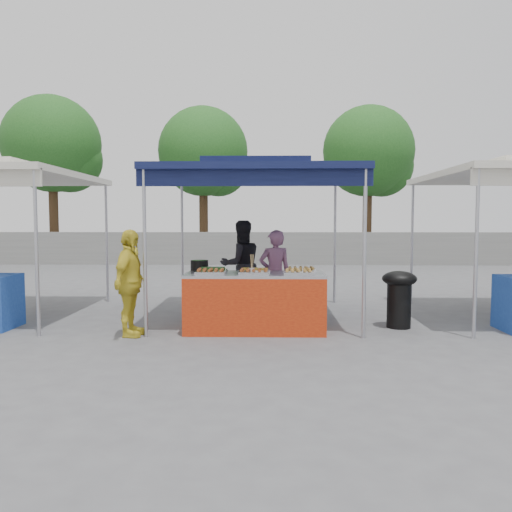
{
  "coord_description": "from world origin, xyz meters",
  "views": [
    {
      "loc": [
        0.18,
        -7.28,
        1.6
      ],
      "look_at": [
        0.0,
        0.6,
        1.05
      ],
      "focal_mm": 35.0,
      "sensor_mm": 36.0,
      "label": 1
    }
  ],
  "objects_px": {
    "helper_man": "(241,265)",
    "customer_person": "(130,283)",
    "cooking_pot": "(199,265)",
    "wok_burner": "(399,294)",
    "vendor_table": "(255,302)",
    "vendor_woman": "(275,274)"
  },
  "relations": [
    {
      "from": "vendor_table",
      "to": "helper_man",
      "type": "bearing_deg",
      "value": 99.14
    },
    {
      "from": "vendor_table",
      "to": "customer_person",
      "type": "xyz_separation_m",
      "value": [
        -1.73,
        -0.36,
        0.32
      ]
    },
    {
      "from": "helper_man",
      "to": "customer_person",
      "type": "bearing_deg",
      "value": 33.95
    },
    {
      "from": "vendor_woman",
      "to": "cooking_pot",
      "type": "bearing_deg",
      "value": 15.02
    },
    {
      "from": "helper_man",
      "to": "customer_person",
      "type": "height_order",
      "value": "helper_man"
    },
    {
      "from": "customer_person",
      "to": "vendor_table",
      "type": "bearing_deg",
      "value": -72.07
    },
    {
      "from": "vendor_table",
      "to": "customer_person",
      "type": "height_order",
      "value": "customer_person"
    },
    {
      "from": "vendor_table",
      "to": "customer_person",
      "type": "bearing_deg",
      "value": -168.31
    },
    {
      "from": "vendor_woman",
      "to": "vendor_table",
      "type": "bearing_deg",
      "value": 59.94
    },
    {
      "from": "helper_man",
      "to": "customer_person",
      "type": "distance_m",
      "value": 2.62
    },
    {
      "from": "vendor_table",
      "to": "wok_burner",
      "type": "relative_size",
      "value": 2.32
    },
    {
      "from": "wok_burner",
      "to": "vendor_woman",
      "type": "distance_m",
      "value": 1.99
    },
    {
      "from": "wok_burner",
      "to": "helper_man",
      "type": "distance_m",
      "value": 2.92
    },
    {
      "from": "vendor_woman",
      "to": "wok_burner",
      "type": "bearing_deg",
      "value": 147.17
    },
    {
      "from": "wok_burner",
      "to": "vendor_woman",
      "type": "bearing_deg",
      "value": 154.94
    },
    {
      "from": "cooking_pot",
      "to": "helper_man",
      "type": "relative_size",
      "value": 0.17
    },
    {
      "from": "vendor_table",
      "to": "helper_man",
      "type": "xyz_separation_m",
      "value": [
        -0.3,
        1.83,
        0.38
      ]
    },
    {
      "from": "vendor_table",
      "to": "vendor_woman",
      "type": "xyz_separation_m",
      "value": [
        0.3,
        0.97,
        0.3
      ]
    },
    {
      "from": "cooking_pot",
      "to": "vendor_woman",
      "type": "xyz_separation_m",
      "value": [
        1.16,
        0.61,
        -0.2
      ]
    },
    {
      "from": "customer_person",
      "to": "wok_burner",
      "type": "bearing_deg",
      "value": -74.26
    },
    {
      "from": "vendor_woman",
      "to": "customer_person",
      "type": "bearing_deg",
      "value": 20.55
    },
    {
      "from": "cooking_pot",
      "to": "wok_burner",
      "type": "relative_size",
      "value": 0.31
    }
  ]
}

